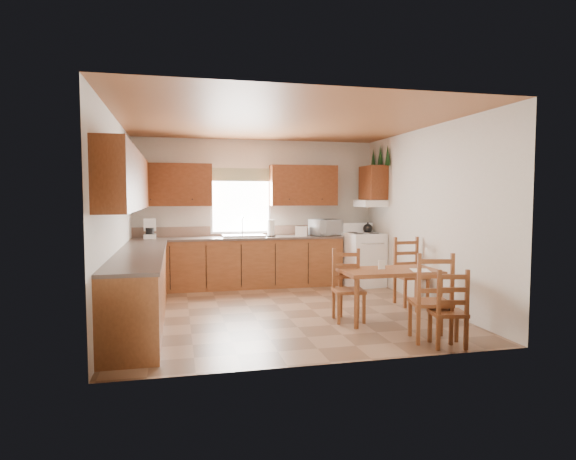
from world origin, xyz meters
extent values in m
plane|color=#826147|center=(0.00, 0.00, 0.00)|extent=(4.50, 4.50, 0.00)
plane|color=#955832|center=(0.00, 0.00, 2.70)|extent=(4.50, 4.50, 0.00)
plane|color=beige|center=(-2.25, 0.00, 1.35)|extent=(4.50, 4.50, 0.00)
plane|color=beige|center=(2.25, 0.00, 1.35)|extent=(4.50, 4.50, 0.00)
plane|color=beige|center=(0.00, 2.25, 1.35)|extent=(4.50, 4.50, 0.00)
plane|color=beige|center=(0.00, -2.25, 1.35)|extent=(4.50, 4.50, 0.00)
cube|color=brown|center=(-0.38, 1.95, 0.44)|extent=(3.75, 0.60, 0.88)
cube|color=brown|center=(-1.95, -0.15, 0.44)|extent=(0.60, 3.60, 0.88)
cube|color=brown|center=(-0.38, 1.95, 0.90)|extent=(3.75, 0.63, 0.04)
cube|color=brown|center=(-1.95, -0.15, 0.90)|extent=(0.63, 3.60, 0.04)
cube|color=#866957|center=(-0.38, 2.24, 1.01)|extent=(3.75, 0.01, 0.18)
cube|color=brown|center=(-1.55, 2.08, 1.85)|extent=(1.41, 0.33, 0.75)
cube|color=brown|center=(0.86, 2.08, 1.85)|extent=(1.25, 0.33, 0.75)
cube|color=brown|center=(-2.08, -0.15, 1.85)|extent=(0.33, 3.60, 0.75)
cube|color=brown|center=(2.08, 1.65, 1.90)|extent=(0.33, 0.62, 0.62)
cube|color=white|center=(2.03, 1.65, 1.52)|extent=(0.44, 0.62, 0.12)
cube|color=white|center=(-0.30, 2.22, 1.55)|extent=(1.13, 0.02, 1.18)
cube|color=white|center=(-0.30, 2.21, 1.55)|extent=(1.05, 0.01, 1.10)
cube|color=#435F33|center=(-0.30, 2.19, 2.05)|extent=(1.19, 0.01, 0.24)
cube|color=silver|center=(-0.30, 1.95, 0.94)|extent=(0.75, 0.45, 0.04)
cone|color=#133716|center=(2.21, 1.33, 2.38)|extent=(0.22, 0.22, 0.36)
cone|color=#133716|center=(2.21, 1.65, 2.42)|extent=(0.22, 0.22, 0.36)
cone|color=#133716|center=(2.21, 1.97, 2.38)|extent=(0.22, 0.22, 0.36)
cube|color=white|center=(1.88, 1.61, 0.48)|extent=(0.71, 0.73, 0.96)
cube|color=white|center=(-1.92, 1.94, 1.09)|extent=(0.24, 0.27, 0.34)
cylinder|color=white|center=(0.20, 1.91, 1.07)|extent=(0.15, 0.15, 0.30)
cube|color=white|center=(0.77, 1.91, 1.01)|extent=(0.25, 0.19, 0.18)
imported|color=white|center=(1.25, 1.92, 1.07)|extent=(0.60, 0.53, 0.30)
cube|color=brown|center=(1.28, -0.81, 0.34)|extent=(1.28, 0.74, 0.68)
cube|color=brown|center=(1.43, -1.99, 0.43)|extent=(0.43, 0.41, 0.86)
cube|color=brown|center=(1.34, -1.76, 0.51)|extent=(0.51, 0.49, 1.02)
cube|color=brown|center=(0.74, -0.72, 0.47)|extent=(0.44, 0.42, 0.94)
cube|color=brown|center=(1.99, -0.05, 0.51)|extent=(0.43, 0.41, 1.02)
cube|color=white|center=(1.63, -0.98, 0.68)|extent=(0.30, 0.35, 0.00)
cube|color=white|center=(1.18, -0.77, 0.74)|extent=(0.09, 0.03, 0.12)
camera|label=1|loc=(-1.47, -6.67, 1.65)|focal=30.00mm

